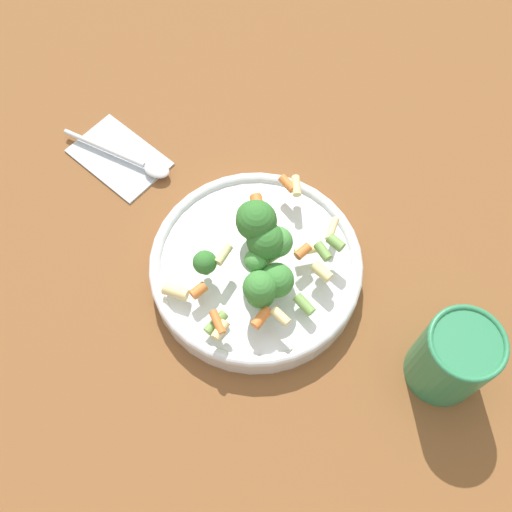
{
  "coord_description": "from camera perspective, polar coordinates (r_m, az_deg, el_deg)",
  "views": [
    {
      "loc": [
        -0.21,
        -0.23,
        0.67
      ],
      "look_at": [
        0.0,
        0.0,
        0.05
      ],
      "focal_mm": 42.0,
      "sensor_mm": 36.0,
      "label": 1
    }
  ],
  "objects": [
    {
      "name": "cup",
      "position": [
        0.68,
        18.27,
        -9.15
      ],
      "size": [
        0.08,
        0.08,
        0.11
      ],
      "color": "#2D7F51",
      "rests_on": "ground_plane"
    },
    {
      "name": "napkin",
      "position": [
        0.85,
        -12.91,
        9.2
      ],
      "size": [
        0.1,
        0.14,
        0.01
      ],
      "color": "#B2BCC6",
      "rests_on": "ground_plane"
    },
    {
      "name": "spoon",
      "position": [
        0.83,
        -11.47,
        8.84
      ],
      "size": [
        0.08,
        0.16,
        0.01
      ],
      "rotation": [
        0.0,
        0.0,
        11.37
      ],
      "color": "silver",
      "rests_on": "napkin"
    },
    {
      "name": "pasta_salad",
      "position": [
        0.67,
        0.47,
        0.33
      ],
      "size": [
        0.22,
        0.15,
        0.09
      ],
      "color": "#8CB766",
      "rests_on": "bowl"
    },
    {
      "name": "ground_plane",
      "position": [
        0.74,
        0.0,
        -1.65
      ],
      "size": [
        3.0,
        3.0,
        0.0
      ],
      "primitive_type": "plane",
      "color": "brown"
    },
    {
      "name": "bowl",
      "position": [
        0.72,
        0.0,
        -1.0
      ],
      "size": [
        0.26,
        0.26,
        0.04
      ],
      "color": "silver",
      "rests_on": "ground_plane"
    }
  ]
}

